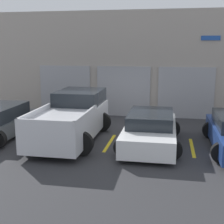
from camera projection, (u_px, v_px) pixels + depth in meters
name	position (u px, v px, depth m)	size (l,w,h in m)	color
ground_plane	(118.00, 130.00, 13.64)	(28.00, 28.00, 0.00)	#2D2D30
shophouse_building	(128.00, 65.00, 16.26)	(14.62, 0.68, 5.40)	#9E9389
pickup_truck	(72.00, 118.00, 12.17)	(2.55, 5.03, 1.79)	silver
sedan_white	(150.00, 130.00, 11.47)	(2.25, 4.36, 1.23)	white
parking_stripe_left	(34.00, 139.00, 12.39)	(0.12, 2.20, 0.01)	gold
parking_stripe_centre	(110.00, 143.00, 11.84)	(0.12, 2.20, 0.01)	gold
parking_stripe_right	(192.00, 147.00, 11.29)	(0.12, 2.20, 0.01)	gold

